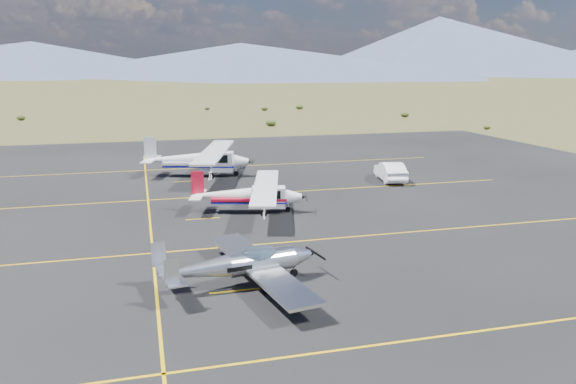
{
  "coord_description": "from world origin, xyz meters",
  "views": [
    {
      "loc": [
        -6.27,
        -24.11,
        8.79
      ],
      "look_at": [
        1.78,
        6.25,
        1.6
      ],
      "focal_mm": 35.0,
      "sensor_mm": 36.0,
      "label": 1
    }
  ],
  "objects_px": {
    "aircraft_low_wing": "(243,264)",
    "aircraft_cessna": "(249,194)",
    "sedan": "(390,171)",
    "aircraft_plain": "(199,159)"
  },
  "relations": [
    {
      "from": "aircraft_plain",
      "to": "aircraft_cessna",
      "type": "bearing_deg",
      "value": -66.2
    },
    {
      "from": "aircraft_cessna",
      "to": "aircraft_plain",
      "type": "relative_size",
      "value": 0.8
    },
    {
      "from": "aircraft_cessna",
      "to": "sedan",
      "type": "relative_size",
      "value": 2.23
    },
    {
      "from": "aircraft_low_wing",
      "to": "sedan",
      "type": "bearing_deg",
      "value": 40.28
    },
    {
      "from": "aircraft_low_wing",
      "to": "sedan",
      "type": "height_order",
      "value": "aircraft_low_wing"
    },
    {
      "from": "sedan",
      "to": "aircraft_plain",
      "type": "bearing_deg",
      "value": -11.78
    },
    {
      "from": "aircraft_low_wing",
      "to": "aircraft_cessna",
      "type": "distance_m",
      "value": 11.52
    },
    {
      "from": "aircraft_low_wing",
      "to": "aircraft_cessna",
      "type": "xyz_separation_m",
      "value": [
        2.41,
        11.26,
        0.19
      ]
    },
    {
      "from": "aircraft_low_wing",
      "to": "aircraft_plain",
      "type": "bearing_deg",
      "value": 78.16
    },
    {
      "from": "aircraft_low_wing",
      "to": "aircraft_plain",
      "type": "distance_m",
      "value": 23.32
    }
  ]
}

